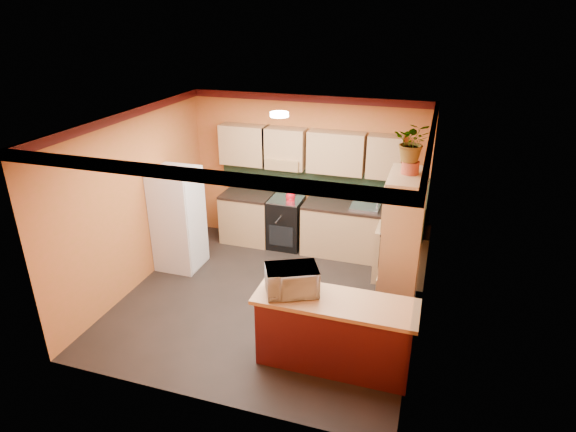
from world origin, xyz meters
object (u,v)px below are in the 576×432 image
object	(u,v)px
stove	(286,223)
breakfast_bar	(334,335)
pantry	(401,249)
microwave	(292,280)
base_cabinets_back	(320,228)
fridge	(178,219)

from	to	relation	value
stove	breakfast_bar	world-z (taller)	stove
pantry	breakfast_bar	xyz separation A→B (m)	(-0.61, -1.28, -0.61)
microwave	breakfast_bar	bearing A→B (deg)	-25.53
stove	breakfast_bar	size ratio (longest dim) A/B	0.51
base_cabinets_back	breakfast_bar	xyz separation A→B (m)	(0.90, -2.89, 0.00)
stove	breakfast_bar	xyz separation A→B (m)	(1.53, -2.89, -0.02)
pantry	microwave	bearing A→B (deg)	-131.87
base_cabinets_back	breakfast_bar	size ratio (longest dim) A/B	2.03
stove	pantry	size ratio (longest dim) A/B	0.43
stove	pantry	distance (m)	2.75
base_cabinets_back	stove	size ratio (longest dim) A/B	4.01
breakfast_bar	microwave	xyz separation A→B (m)	(-0.53, 0.00, 0.66)
base_cabinets_back	microwave	distance (m)	2.98
fridge	pantry	world-z (taller)	pantry
fridge	pantry	bearing A→B (deg)	-6.17
base_cabinets_back	stove	xyz separation A→B (m)	(-0.62, -0.00, 0.02)
pantry	breakfast_bar	distance (m)	1.54
base_cabinets_back	microwave	size ratio (longest dim) A/B	6.05
stove	fridge	distance (m)	1.94
pantry	base_cabinets_back	bearing A→B (deg)	133.28
pantry	breakfast_bar	bearing A→B (deg)	-115.68
fridge	breakfast_bar	xyz separation A→B (m)	(2.99, -1.66, -0.41)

